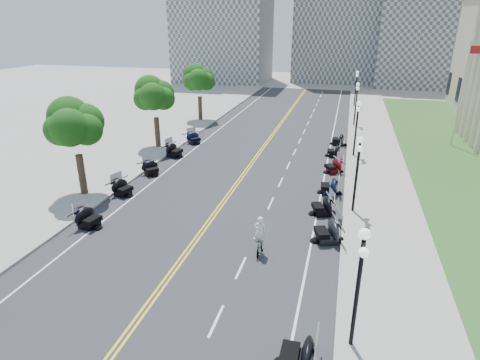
% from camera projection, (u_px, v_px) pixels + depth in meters
% --- Properties ---
extents(ground, '(160.00, 160.00, 0.00)m').
position_uv_depth(ground, '(207.00, 224.00, 24.60)').
color(ground, gray).
extents(road, '(16.00, 90.00, 0.01)m').
position_uv_depth(road, '(247.00, 170.00, 33.58)').
color(road, '#333335').
rests_on(road, ground).
extents(centerline_yellow_a, '(0.12, 90.00, 0.00)m').
position_uv_depth(centerline_yellow_a, '(245.00, 170.00, 33.60)').
color(centerline_yellow_a, yellow).
rests_on(centerline_yellow_a, road).
extents(centerline_yellow_b, '(0.12, 90.00, 0.00)m').
position_uv_depth(centerline_yellow_b, '(248.00, 170.00, 33.55)').
color(centerline_yellow_b, yellow).
rests_on(centerline_yellow_b, road).
extents(edge_line_north, '(0.12, 90.00, 0.00)m').
position_uv_depth(edge_line_north, '(324.00, 177.00, 32.04)').
color(edge_line_north, white).
rests_on(edge_line_north, road).
extents(edge_line_south, '(0.12, 90.00, 0.00)m').
position_uv_depth(edge_line_south, '(176.00, 163.00, 35.11)').
color(edge_line_south, white).
rests_on(edge_line_south, road).
extents(lane_dash_4, '(0.12, 2.00, 0.00)m').
position_uv_depth(lane_dash_4, '(216.00, 321.00, 16.64)').
color(lane_dash_4, white).
rests_on(lane_dash_4, road).
extents(lane_dash_5, '(0.12, 2.00, 0.00)m').
position_uv_depth(lane_dash_5, '(241.00, 268.00, 20.23)').
color(lane_dash_5, white).
rests_on(lane_dash_5, road).
extents(lane_dash_6, '(0.12, 2.00, 0.00)m').
position_uv_depth(lane_dash_6, '(258.00, 231.00, 23.82)').
color(lane_dash_6, white).
rests_on(lane_dash_6, road).
extents(lane_dash_7, '(0.12, 2.00, 0.00)m').
position_uv_depth(lane_dash_7, '(271.00, 203.00, 27.42)').
color(lane_dash_7, white).
rests_on(lane_dash_7, road).
extents(lane_dash_8, '(0.12, 2.00, 0.00)m').
position_uv_depth(lane_dash_8, '(281.00, 182.00, 31.01)').
color(lane_dash_8, white).
rests_on(lane_dash_8, road).
extents(lane_dash_9, '(0.12, 2.00, 0.00)m').
position_uv_depth(lane_dash_9, '(288.00, 165.00, 34.60)').
color(lane_dash_9, white).
rests_on(lane_dash_9, road).
extents(lane_dash_10, '(0.12, 2.00, 0.00)m').
position_uv_depth(lane_dash_10, '(295.00, 152.00, 38.19)').
color(lane_dash_10, white).
rests_on(lane_dash_10, road).
extents(lane_dash_11, '(0.12, 2.00, 0.00)m').
position_uv_depth(lane_dash_11, '(300.00, 141.00, 41.79)').
color(lane_dash_11, white).
rests_on(lane_dash_11, road).
extents(lane_dash_12, '(0.12, 2.00, 0.00)m').
position_uv_depth(lane_dash_12, '(304.00, 131.00, 45.38)').
color(lane_dash_12, white).
rests_on(lane_dash_12, road).
extents(lane_dash_13, '(0.12, 2.00, 0.00)m').
position_uv_depth(lane_dash_13, '(308.00, 123.00, 48.97)').
color(lane_dash_13, white).
rests_on(lane_dash_13, road).
extents(lane_dash_14, '(0.12, 2.00, 0.00)m').
position_uv_depth(lane_dash_14, '(311.00, 116.00, 52.56)').
color(lane_dash_14, white).
rests_on(lane_dash_14, road).
extents(lane_dash_15, '(0.12, 2.00, 0.00)m').
position_uv_depth(lane_dash_15, '(314.00, 110.00, 56.16)').
color(lane_dash_15, white).
rests_on(lane_dash_15, road).
extents(lane_dash_16, '(0.12, 2.00, 0.00)m').
position_uv_depth(lane_dash_16, '(316.00, 105.00, 59.75)').
color(lane_dash_16, white).
rests_on(lane_dash_16, road).
extents(lane_dash_17, '(0.12, 2.00, 0.00)m').
position_uv_depth(lane_dash_17, '(319.00, 100.00, 63.34)').
color(lane_dash_17, white).
rests_on(lane_dash_17, road).
extents(lane_dash_18, '(0.12, 2.00, 0.00)m').
position_uv_depth(lane_dash_18, '(321.00, 96.00, 66.93)').
color(lane_dash_18, white).
rests_on(lane_dash_18, road).
extents(lane_dash_19, '(0.12, 2.00, 0.00)m').
position_uv_depth(lane_dash_19, '(322.00, 92.00, 70.53)').
color(lane_dash_19, white).
rests_on(lane_dash_19, road).
extents(sidewalk_north, '(5.00, 90.00, 0.15)m').
position_uv_depth(sidewalk_north, '(378.00, 181.00, 31.03)').
color(sidewalk_north, '#9E9991').
rests_on(sidewalk_north, ground).
extents(sidewalk_south, '(5.00, 90.00, 0.15)m').
position_uv_depth(sidewalk_south, '(134.00, 159.00, 36.07)').
color(sidewalk_south, '#9E9991').
rests_on(sidewalk_south, ground).
extents(lawn, '(9.00, 60.00, 0.10)m').
position_uv_depth(lawn, '(454.00, 157.00, 36.54)').
color(lawn, '#356023').
rests_on(lawn, ground).
extents(distant_block_a, '(18.00, 14.00, 26.00)m').
position_uv_depth(distant_block_a, '(223.00, 14.00, 79.82)').
color(distant_block_a, gray).
rests_on(distant_block_a, ground).
extents(distant_block_b, '(16.00, 12.00, 30.00)m').
position_uv_depth(distant_block_b, '(338.00, 3.00, 79.19)').
color(distant_block_b, gray).
rests_on(distant_block_b, ground).
extents(distant_block_c, '(20.00, 14.00, 22.00)m').
position_uv_depth(distant_block_c, '(436.00, 25.00, 73.64)').
color(distant_block_c, gray).
rests_on(distant_block_c, ground).
extents(street_lamp_1, '(0.50, 1.20, 4.90)m').
position_uv_depth(street_lamp_1, '(357.00, 290.00, 14.39)').
color(street_lamp_1, black).
rests_on(street_lamp_1, sidewalk_north).
extents(street_lamp_2, '(0.50, 1.20, 4.90)m').
position_uv_depth(street_lamp_2, '(356.00, 175.00, 25.17)').
color(street_lamp_2, black).
rests_on(street_lamp_2, sidewalk_north).
extents(street_lamp_3, '(0.50, 1.20, 4.90)m').
position_uv_depth(street_lamp_3, '(356.00, 129.00, 35.94)').
color(street_lamp_3, black).
rests_on(street_lamp_3, sidewalk_north).
extents(street_lamp_4, '(0.50, 1.20, 4.90)m').
position_uv_depth(street_lamp_4, '(356.00, 104.00, 46.72)').
color(street_lamp_4, black).
rests_on(street_lamp_4, sidewalk_north).
extents(street_lamp_5, '(0.50, 1.20, 4.90)m').
position_uv_depth(street_lamp_5, '(356.00, 89.00, 57.50)').
color(street_lamp_5, black).
rests_on(street_lamp_5, sidewalk_north).
extents(flagpole, '(1.10, 0.20, 10.00)m').
position_uv_depth(flagpole, '(461.00, 96.00, 38.19)').
color(flagpole, silver).
rests_on(flagpole, ground).
extents(tree_2, '(4.80, 4.80, 9.20)m').
position_uv_depth(tree_2, '(75.00, 130.00, 27.05)').
color(tree_2, '#235619').
rests_on(tree_2, sidewalk_south).
extents(tree_3, '(4.80, 4.80, 9.20)m').
position_uv_depth(tree_3, '(155.00, 99.00, 37.83)').
color(tree_3, '#235619').
rests_on(tree_3, sidewalk_south).
extents(tree_4, '(4.80, 4.80, 9.20)m').
position_uv_depth(tree_4, '(199.00, 82.00, 48.60)').
color(tree_4, '#235619').
rests_on(tree_4, sidewalk_south).
extents(motorcycle_n_3, '(2.04, 2.04, 1.42)m').
position_uv_depth(motorcycle_n_3, '(299.00, 353.00, 14.10)').
color(motorcycle_n_3, black).
rests_on(motorcycle_n_3, road).
extents(motorcycle_n_5, '(2.67, 2.67, 1.47)m').
position_uv_depth(motorcycle_n_5, '(328.00, 230.00, 22.39)').
color(motorcycle_n_5, black).
rests_on(motorcycle_n_5, road).
extents(motorcycle_n_6, '(2.46, 2.46, 1.35)m').
position_uv_depth(motorcycle_n_6, '(323.00, 205.00, 25.61)').
color(motorcycle_n_6, black).
rests_on(motorcycle_n_6, road).
extents(motorcycle_n_7, '(2.10, 2.10, 1.35)m').
position_uv_depth(motorcycle_n_7, '(330.00, 185.00, 28.73)').
color(motorcycle_n_7, black).
rests_on(motorcycle_n_7, road).
extents(motorcycle_n_8, '(2.55, 2.55, 1.31)m').
position_uv_depth(motorcycle_n_8, '(334.00, 165.00, 32.76)').
color(motorcycle_n_8, '#590A0C').
rests_on(motorcycle_n_8, road).
extents(motorcycle_n_9, '(1.90, 1.90, 1.26)m').
position_uv_depth(motorcycle_n_9, '(334.00, 150.00, 36.69)').
color(motorcycle_n_9, black).
rests_on(motorcycle_n_9, road).
extents(motorcycle_n_10, '(1.91, 1.91, 1.31)m').
position_uv_depth(motorcycle_n_10, '(338.00, 139.00, 40.20)').
color(motorcycle_n_10, black).
rests_on(motorcycle_n_10, road).
extents(motorcycle_s_5, '(2.24, 2.24, 1.35)m').
position_uv_depth(motorcycle_s_5, '(88.00, 217.00, 24.02)').
color(motorcycle_s_5, black).
rests_on(motorcycle_s_5, road).
extents(motorcycle_s_6, '(2.30, 2.30, 1.30)m').
position_uv_depth(motorcycle_s_6, '(122.00, 187.00, 28.46)').
color(motorcycle_s_6, black).
rests_on(motorcycle_s_6, road).
extents(motorcycle_s_7, '(2.51, 2.51, 1.24)m').
position_uv_depth(motorcycle_s_7, '(151.00, 168.00, 32.30)').
color(motorcycle_s_7, black).
rests_on(motorcycle_s_7, road).
extents(motorcycle_s_8, '(2.38, 2.38, 1.40)m').
position_uv_depth(motorcycle_s_8, '(174.00, 150.00, 36.60)').
color(motorcycle_s_8, black).
rests_on(motorcycle_s_8, road).
extents(motorcycle_s_9, '(2.56, 2.56, 1.27)m').
position_uv_depth(motorcycle_s_9, '(194.00, 138.00, 40.62)').
color(motorcycle_s_9, black).
rests_on(motorcycle_s_9, road).
extents(bicycle, '(0.49, 1.62, 0.96)m').
position_uv_depth(bicycle, '(260.00, 245.00, 21.36)').
color(bicycle, '#A51414').
rests_on(bicycle, road).
extents(cyclist_rider, '(0.67, 0.44, 1.83)m').
position_uv_depth(cyclist_rider, '(260.00, 222.00, 20.84)').
color(cyclist_rider, white).
rests_on(cyclist_rider, bicycle).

